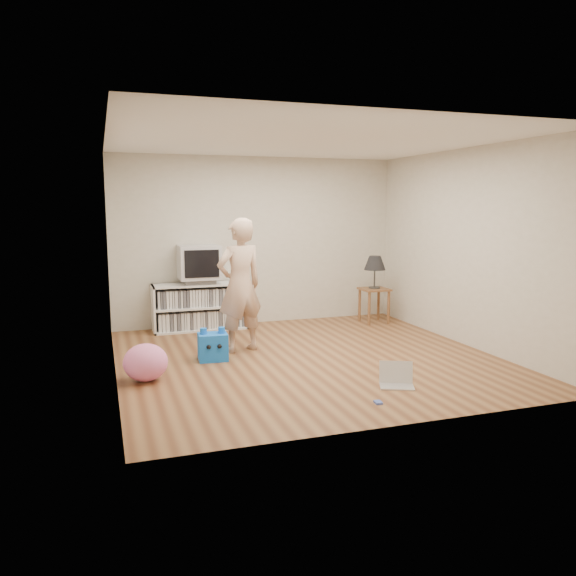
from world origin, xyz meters
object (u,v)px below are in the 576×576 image
(person, at_px, (240,285))
(table_lamp, at_px, (375,264))
(laptop, at_px, (396,379))
(crt_tv, at_px, (199,262))
(media_unit, at_px, (200,306))
(side_table, at_px, (374,297))
(plush_blue, at_px, (213,346))
(dvd_deck, at_px, (199,281))
(plush_pink, at_px, (146,362))

(person, bearing_deg, table_lamp, -171.94)
(laptop, bearing_deg, table_lamp, 90.61)
(person, bearing_deg, crt_tv, -94.64)
(media_unit, relative_size, side_table, 2.55)
(crt_tv, distance_m, table_lamp, 2.75)
(laptop, height_order, plush_blue, plush_blue)
(dvd_deck, xyz_separation_m, crt_tv, (0.00, -0.00, 0.29))
(laptop, bearing_deg, dvd_deck, 137.64)
(crt_tv, distance_m, side_table, 2.81)
(media_unit, height_order, dvd_deck, dvd_deck)
(dvd_deck, bearing_deg, crt_tv, -90.00)
(side_table, relative_size, plush_pink, 1.17)
(crt_tv, xyz_separation_m, person, (0.27, -1.43, -0.17))
(laptop, bearing_deg, plush_pink, -178.41)
(dvd_deck, distance_m, plush_pink, 2.57)
(dvd_deck, height_order, table_lamp, table_lamp)
(dvd_deck, relative_size, plush_blue, 1.12)
(media_unit, distance_m, crt_tv, 0.67)
(media_unit, bearing_deg, dvd_deck, -90.00)
(dvd_deck, distance_m, table_lamp, 2.75)
(crt_tv, distance_m, plush_pink, 2.64)
(dvd_deck, relative_size, table_lamp, 0.87)
(laptop, bearing_deg, media_unit, 137.54)
(side_table, xyz_separation_m, plush_blue, (-2.87, -1.38, -0.25))
(media_unit, xyz_separation_m, laptop, (1.48, -3.32, -0.29))
(crt_tv, relative_size, laptop, 1.41)
(side_table, xyz_separation_m, person, (-2.45, -1.06, 0.44))
(plush_blue, relative_size, plush_pink, 0.85)
(laptop, xyz_separation_m, plush_pink, (-2.46, 0.99, 0.14))
(media_unit, xyz_separation_m, table_lamp, (2.72, -0.39, 0.59))
(media_unit, height_order, side_table, media_unit)
(side_table, relative_size, laptop, 1.29)
(person, bearing_deg, media_unit, -94.78)
(media_unit, distance_m, laptop, 3.65)
(media_unit, xyz_separation_m, plush_blue, (-0.15, -1.76, -0.18))
(plush_blue, bearing_deg, media_unit, 89.52)
(media_unit, relative_size, plush_pink, 2.98)
(crt_tv, xyz_separation_m, side_table, (2.72, -0.37, -0.60))
(crt_tv, distance_m, person, 1.47)
(plush_blue, bearing_deg, plush_pink, -141.49)
(laptop, xyz_separation_m, plush_blue, (-1.62, 1.56, 0.11))
(side_table, distance_m, laptop, 3.21)
(table_lamp, distance_m, plush_blue, 3.27)
(media_unit, bearing_deg, table_lamp, -8.07)
(crt_tv, height_order, plush_pink, crt_tv)
(person, distance_m, plush_blue, 0.86)
(laptop, relative_size, plush_pink, 0.90)
(crt_tv, xyz_separation_m, plush_pink, (-0.98, -2.31, -0.82))
(plush_blue, height_order, plush_pink, same)
(media_unit, bearing_deg, plush_pink, -112.84)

